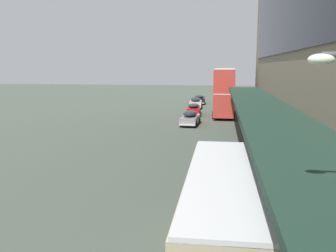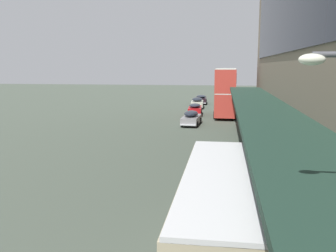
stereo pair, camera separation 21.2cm
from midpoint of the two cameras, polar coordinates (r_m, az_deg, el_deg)
transit_bus_kerbside_front at (r=11.98m, az=8.78°, el=-13.02°), size 2.69×9.26×3.12m
transit_bus_kerbside_rear at (r=48.16m, az=8.96°, el=5.36°), size 2.89×10.06×6.02m
sedan_oncoming_front at (r=63.45m, az=5.16°, el=4.06°), size 2.02×4.86×1.55m
sedan_far_back at (r=40.41m, az=3.72°, el=1.23°), size 2.02×4.85×1.60m
sedan_second_near at (r=48.74m, az=4.25°, el=2.56°), size 1.91×4.95×1.53m
sedan_oncoming_rear at (r=56.98m, az=4.57°, el=3.54°), size 1.99×4.38×1.66m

